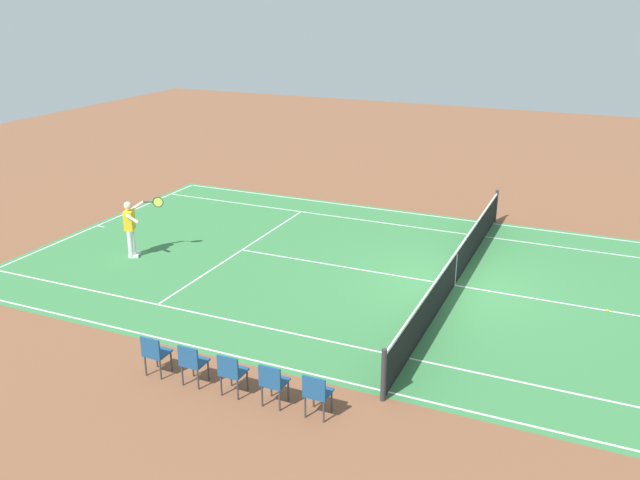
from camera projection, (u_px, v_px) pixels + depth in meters
The scene contains 11 objects.
ground_plane at pixel (454, 285), 17.58m from camera, with size 60.00×60.00×0.00m, color brown.
court_slab at pixel (454, 285), 17.58m from camera, with size 24.20×11.40×0.00m, color #387A42.
court_line_markings at pixel (454, 285), 17.58m from camera, with size 23.85×11.05×0.01m.
tennis_net at pixel (456, 268), 17.41m from camera, with size 0.10×11.70×1.08m.
tennis_player_near at pixel (131, 226), 19.25m from camera, with size 0.92×0.94×1.70m.
tennis_ball at pixel (607, 310), 16.11m from camera, with size 0.07×0.07×0.07m, color #CCE01E.
spectator_chair_0 at pixel (317, 392), 11.92m from camera, with size 0.44×0.44×0.88m.
spectator_chair_1 at pixel (273, 381), 12.26m from camera, with size 0.44×0.44×0.88m.
spectator_chair_2 at pixel (231, 371), 12.59m from camera, with size 0.44×0.44×0.88m.
spectator_chair_3 at pixel (192, 361), 12.92m from camera, with size 0.44×0.44×0.88m.
spectator_chair_4 at pixel (155, 352), 13.26m from camera, with size 0.44×0.44×0.88m.
Camera 1 is at (-3.30, 16.15, 7.16)m, focal length 37.70 mm.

